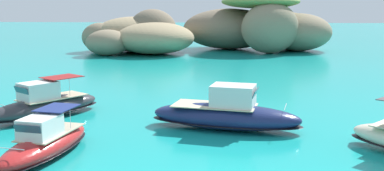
% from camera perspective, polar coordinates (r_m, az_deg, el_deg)
% --- Properties ---
extents(islet_large, '(28.26, 20.42, 9.70)m').
position_cam_1_polar(islet_large, '(80.29, 8.76, 7.40)').
color(islet_large, '#84755B').
rests_on(islet_large, ground).
extents(islet_small, '(22.62, 21.46, 7.28)m').
position_cam_1_polar(islet_small, '(76.21, -6.66, 6.40)').
color(islet_small, '#84755B').
rests_on(islet_small, ground).
extents(motorboat_charcoal, '(7.19, 8.55, 2.72)m').
position_cam_1_polar(motorboat_charcoal, '(32.98, -18.37, -2.42)').
color(motorboat_charcoal, '#2D2D33').
rests_on(motorboat_charcoal, ground).
extents(motorboat_red, '(3.47, 7.73, 2.34)m').
position_cam_1_polar(motorboat_red, '(24.48, -18.28, -6.97)').
color(motorboat_red, red).
rests_on(motorboat_red, ground).
extents(motorboat_navy, '(10.11, 4.74, 2.87)m').
position_cam_1_polar(motorboat_navy, '(28.42, 4.41, -3.69)').
color(motorboat_navy, navy).
rests_on(motorboat_navy, ground).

